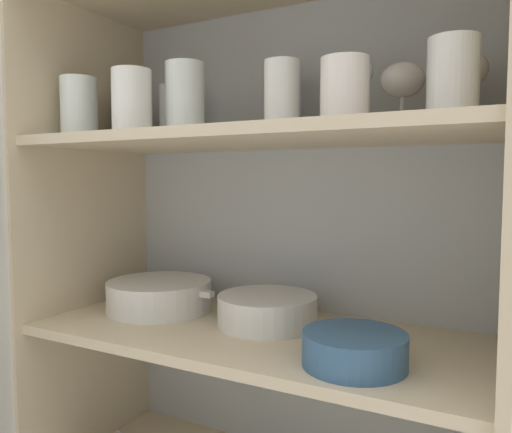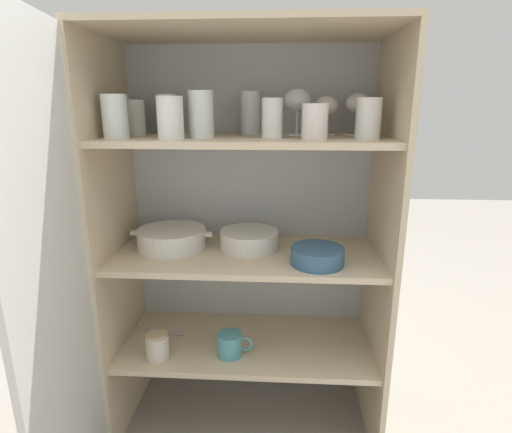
% 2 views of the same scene
% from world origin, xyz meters
% --- Properties ---
extents(cupboard_back_panel, '(0.92, 0.02, 1.36)m').
position_xyz_m(cupboard_back_panel, '(0.00, 0.40, 0.68)').
color(cupboard_back_panel, '#B2B7BC').
rests_on(cupboard_back_panel, ground_plane).
extents(cupboard_side_left, '(0.02, 0.42, 1.36)m').
position_xyz_m(cupboard_side_left, '(-0.45, 0.19, 0.68)').
color(cupboard_side_left, '#CCB793').
rests_on(cupboard_side_left, ground_plane).
extents(cupboard_side_right, '(0.02, 0.42, 1.36)m').
position_xyz_m(cupboard_side_right, '(0.45, 0.19, 0.68)').
color(cupboard_side_right, '#CCB793').
rests_on(cupboard_side_right, ground_plane).
extents(cupboard_top_panel, '(0.92, 0.42, 0.02)m').
position_xyz_m(cupboard_top_panel, '(0.00, 0.19, 1.37)').
color(cupboard_top_panel, '#CCB793').
rests_on(cupboard_top_panel, cupboard_side_left).
extents(shelf_board_lower, '(0.88, 0.39, 0.02)m').
position_xyz_m(shelf_board_lower, '(0.00, 0.19, 0.31)').
color(shelf_board_lower, beige).
extents(shelf_board_middle, '(0.88, 0.39, 0.02)m').
position_xyz_m(shelf_board_middle, '(0.00, 0.19, 0.66)').
color(shelf_board_middle, beige).
extents(shelf_board_upper, '(0.88, 0.39, 0.02)m').
position_xyz_m(shelf_board_upper, '(0.00, 0.19, 1.05)').
color(shelf_board_upper, beige).
extents(cupboard_door, '(0.09, 0.45, 1.36)m').
position_xyz_m(cupboard_door, '(-0.42, -0.24, 0.68)').
color(cupboard_door, silver).
rests_on(cupboard_door, ground_plane).
extents(tumbler_glass_0, '(0.07, 0.07, 0.13)m').
position_xyz_m(tumbler_glass_0, '(-0.28, 0.31, 1.12)').
color(tumbler_glass_0, white).
rests_on(tumbler_glass_0, shelf_board_upper).
extents(tumbler_glass_1, '(0.07, 0.07, 0.14)m').
position_xyz_m(tumbler_glass_1, '(0.01, 0.32, 1.13)').
color(tumbler_glass_1, white).
rests_on(tumbler_glass_1, shelf_board_upper).
extents(tumbler_glass_2, '(0.08, 0.08, 0.10)m').
position_xyz_m(tumbler_glass_2, '(0.21, 0.11, 1.11)').
color(tumbler_glass_2, silver).
rests_on(tumbler_glass_2, shelf_board_upper).
extents(tumbler_glass_3, '(0.07, 0.07, 0.12)m').
position_xyz_m(tumbler_glass_3, '(0.36, 0.13, 1.12)').
color(tumbler_glass_3, white).
rests_on(tumbler_glass_3, shelf_board_upper).
extents(tumbler_glass_4, '(0.07, 0.07, 0.11)m').
position_xyz_m(tumbler_glass_4, '(-0.38, 0.25, 1.11)').
color(tumbler_glass_4, white).
rests_on(tumbler_glass_4, shelf_board_upper).
extents(tumbler_glass_5, '(0.08, 0.08, 0.13)m').
position_xyz_m(tumbler_glass_5, '(-0.38, 0.11, 1.12)').
color(tumbler_glass_5, white).
rests_on(tumbler_glass_5, shelf_board_upper).
extents(tumbler_glass_6, '(0.08, 0.08, 0.12)m').
position_xyz_m(tumbler_glass_6, '(-0.21, 0.08, 1.12)').
color(tumbler_glass_6, white).
rests_on(tumbler_glass_6, shelf_board_upper).
extents(tumbler_glass_7, '(0.06, 0.06, 0.12)m').
position_xyz_m(tumbler_glass_7, '(0.08, 0.14, 1.11)').
color(tumbler_glass_7, white).
rests_on(tumbler_glass_7, shelf_board_upper).
extents(tumbler_glass_8, '(0.08, 0.08, 0.14)m').
position_xyz_m(tumbler_glass_8, '(-0.13, 0.15, 1.13)').
color(tumbler_glass_8, white).
rests_on(tumbler_glass_8, shelf_board_upper).
extents(wine_glass_0, '(0.08, 0.08, 0.13)m').
position_xyz_m(wine_glass_0, '(0.36, 0.29, 1.15)').
color(wine_glass_0, silver).
rests_on(wine_glass_0, shelf_board_upper).
extents(wine_glass_1, '(0.08, 0.08, 0.13)m').
position_xyz_m(wine_glass_1, '(0.26, 0.29, 1.14)').
color(wine_glass_1, silver).
rests_on(wine_glass_1, shelf_board_upper).
extents(wine_glass_2, '(0.09, 0.09, 0.15)m').
position_xyz_m(wine_glass_2, '(0.16, 0.27, 1.16)').
color(wine_glass_2, white).
rests_on(wine_glass_2, shelf_board_upper).
extents(plate_stack_white, '(0.20, 0.20, 0.06)m').
position_xyz_m(plate_stack_white, '(0.01, 0.24, 0.70)').
color(plate_stack_white, silver).
rests_on(plate_stack_white, shelf_board_middle).
extents(mixing_bowl_large, '(0.17, 0.17, 0.06)m').
position_xyz_m(mixing_bowl_large, '(0.23, 0.10, 0.70)').
color(mixing_bowl_large, '#33567A').
rests_on(mixing_bowl_large, shelf_board_middle).
extents(casserole_dish, '(0.29, 0.24, 0.07)m').
position_xyz_m(casserole_dish, '(-0.27, 0.23, 0.70)').
color(casserole_dish, silver).
rests_on(casserole_dish, shelf_board_middle).
extents(coffee_mug_primary, '(0.12, 0.08, 0.08)m').
position_xyz_m(coffee_mug_primary, '(-0.05, 0.11, 0.37)').
color(coffee_mug_primary, teal).
rests_on(coffee_mug_primary, shelf_board_lower).
extents(storage_jar, '(0.08, 0.08, 0.09)m').
position_xyz_m(storage_jar, '(-0.29, 0.07, 0.37)').
color(storage_jar, beige).
rests_on(storage_jar, shelf_board_lower).
extents(serving_spoon, '(0.19, 0.05, 0.01)m').
position_xyz_m(serving_spoon, '(-0.32, 0.23, 0.33)').
color(serving_spoon, silver).
rests_on(serving_spoon, shelf_board_lower).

